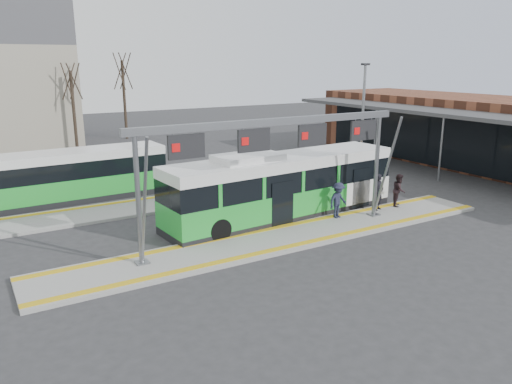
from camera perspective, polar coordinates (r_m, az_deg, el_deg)
ground at (r=22.30m, az=3.50°, el=-5.37°), size 120.00×120.00×0.00m
platform_main at (r=22.28m, az=3.50°, el=-5.19°), size 22.00×3.00×0.15m
platform_second at (r=27.51m, az=-13.00°, el=-1.64°), size 20.00×3.00×0.15m
tactile_main at (r=22.25m, az=3.50°, el=-4.99°), size 22.00×2.65×0.02m
tactile_second at (r=28.55m, az=-13.73°, el=-0.91°), size 20.00×0.35×0.02m
gantry at (r=21.23m, az=2.51°, el=5.62°), size 13.00×1.68×5.20m
station_building at (r=40.18m, az=26.81°, el=5.85°), size 11.50×32.00×5.00m
hero_bus at (r=24.85m, az=3.04°, el=0.57°), size 12.72×3.52×3.46m
bg_bus_green at (r=29.70m, az=-21.26°, el=1.57°), size 11.43×2.80×2.84m
passenger_a at (r=26.54m, az=13.83°, el=0.01°), size 0.80×0.65×1.91m
passenger_b at (r=27.58m, az=16.03°, el=0.23°), size 1.07×1.03×1.73m
passenger_c at (r=24.81m, az=9.36°, el=-0.93°), size 1.26×0.87×1.78m
tree_left at (r=47.01m, az=-20.37°, el=11.71°), size 1.40×1.40×7.77m
tree_mid at (r=52.12m, az=-15.00°, el=13.15°), size 1.40×1.40×8.74m
lamp_east at (r=30.83m, az=12.06°, el=7.63°), size 0.50×0.25×7.53m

